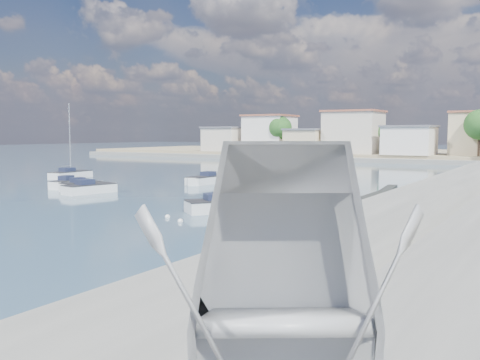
# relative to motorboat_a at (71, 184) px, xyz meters

# --- Properties ---
(ground) EXTENTS (400.00, 400.00, 0.00)m
(ground) POSITION_rel_motorboat_a_xyz_m (20.68, 28.63, -0.38)
(ground) COLOR #324964
(ground) RESTS_ON ground
(breakwater) EXTENTS (2.00, 31.02, 0.35)m
(breakwater) POSITION_rel_motorboat_a_xyz_m (27.58, 1.32, -0.21)
(breakwater) COLOR black
(breakwater) RESTS_ON ground
(far_shore_land) EXTENTS (160.00, 40.00, 1.40)m
(far_shore_land) POSITION_rel_motorboat_a_xyz_m (20.68, 80.63, 0.32)
(far_shore_land) COLOR gray
(far_shore_land) RESTS_ON ground
(far_shore_quay) EXTENTS (160.00, 2.50, 0.80)m
(far_shore_quay) POSITION_rel_motorboat_a_xyz_m (20.68, 59.63, 0.02)
(far_shore_quay) COLOR slate
(far_shore_quay) RESTS_ON ground
(shore_trees) EXTENTS (74.56, 38.32, 7.92)m
(shore_trees) POSITION_rel_motorboat_a_xyz_m (29.02, 56.74, 5.84)
(shore_trees) COLOR #38281E
(shore_trees) RESTS_ON ground
(motorboat_a) EXTENTS (2.26, 4.62, 1.48)m
(motorboat_a) POSITION_rel_motorboat_a_xyz_m (0.00, 0.00, 0.00)
(motorboat_a) COLOR white
(motorboat_a) RESTS_ON ground
(motorboat_b) EXTENTS (2.24, 4.27, 1.48)m
(motorboat_b) POSITION_rel_motorboat_a_xyz_m (2.95, -1.10, -0.00)
(motorboat_b) COLOR white
(motorboat_b) RESTS_ON ground
(motorboat_c) EXTENTS (4.96, 2.44, 1.48)m
(motorboat_c) POSITION_rel_motorboat_a_xyz_m (20.98, 2.35, 0.00)
(motorboat_c) COLOR white
(motorboat_c) RESTS_ON ground
(motorboat_d) EXTENTS (4.00, 4.37, 1.48)m
(motorboat_d) POSITION_rel_motorboat_a_xyz_m (20.78, 1.04, -0.00)
(motorboat_d) COLOR white
(motorboat_d) RESTS_ON ground
(motorboat_e) EXTENTS (2.65, 5.26, 1.48)m
(motorboat_e) POSITION_rel_motorboat_a_xyz_m (5.08, -2.05, -0.00)
(motorboat_e) COLOR white
(motorboat_e) RESTS_ON ground
(motorboat_f) EXTENTS (4.12, 3.97, 1.48)m
(motorboat_f) POSITION_rel_motorboat_a_xyz_m (19.86, 8.06, -0.00)
(motorboat_f) COLOR white
(motorboat_f) RESTS_ON ground
(motorboat_g) EXTENTS (1.99, 5.39, 1.48)m
(motorboat_g) POSITION_rel_motorboat_a_xyz_m (8.72, 10.07, 0.00)
(motorboat_g) COLOR white
(motorboat_g) RESTS_ON ground
(motorboat_h) EXTENTS (4.63, 5.11, 1.48)m
(motorboat_h) POSITION_rel_motorboat_a_xyz_m (21.30, -5.33, -0.00)
(motorboat_h) COLOR white
(motorboat_h) RESTS_ON ground
(sailboat) EXTENTS (2.30, 6.14, 9.00)m
(sailboat) POSITION_rel_motorboat_a_xyz_m (-9.05, 8.28, 0.04)
(sailboat) COLOR white
(sailboat) RESTS_ON ground
(mooring_buoys) EXTENTS (14.86, 32.43, 0.33)m
(mooring_buoys) POSITION_rel_motorboat_a_xyz_m (23.03, 3.83, -0.33)
(mooring_buoys) COLOR white
(mooring_buoys) RESTS_ON ground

